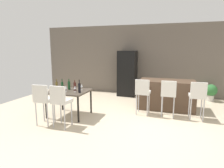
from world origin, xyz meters
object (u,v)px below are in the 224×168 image
bar_chair_middle (168,93)px  wine_glass_end (66,87)px  bar_chair_right (198,95)px  dining_chair_near (43,98)px  dining_table (69,93)px  bar_chair_left (143,91)px  kitchen_island (166,94)px  refrigerator (127,73)px  wine_bottle_middle (69,85)px  wine_bottle_corner (75,86)px  wine_bottle_inner (62,86)px  dining_chair_far (60,100)px  wine_glass_far (82,86)px  wine_bottle_left (79,88)px  wine_bottle_right (57,85)px  potted_plant (211,91)px  wine_glass_near (75,88)px

bar_chair_middle → wine_glass_end: 2.85m
bar_chair_right → dining_chair_near: bearing=-157.1°
bar_chair_middle → dining_table: bearing=-164.8°
bar_chair_left → dining_table: bearing=-159.8°
kitchen_island → refrigerator: (-1.63, 1.42, 0.46)m
wine_bottle_middle → wine_bottle_corner: wine_bottle_middle is taller
wine_bottle_inner → wine_bottle_corner: bearing=-0.1°
dining_table → dining_chair_near: size_ratio=1.05×
dining_table → dining_chair_far: 0.87m
wine_bottle_inner → wine_glass_far: bearing=13.9°
wine_glass_far → kitchen_island: bearing=30.7°
wine_bottle_left → refrigerator: bearing=79.6°
wine_glass_far → refrigerator: size_ratio=0.09×
kitchen_island → wine_glass_end: (-2.62, -1.75, 0.40)m
wine_bottle_middle → wine_glass_end: size_ratio=1.77×
wine_bottle_left → wine_bottle_right: 0.95m
dining_chair_far → wine_bottle_left: 0.71m
wine_bottle_left → bar_chair_right: bearing=16.5°
dining_table → wine_bottle_middle: (-0.07, 0.14, 0.20)m
wine_bottle_inner → wine_bottle_corner: wine_bottle_inner is taller
wine_bottle_right → refrigerator: size_ratio=0.16×
dining_chair_near → wine_bottle_right: size_ratio=3.61×
bar_chair_left → wine_glass_end: 2.18m
dining_table → wine_bottle_middle: 0.25m
bar_chair_right → dining_chair_far: bearing=-154.0°
wine_bottle_left → wine_bottle_inner: size_ratio=1.13×
potted_plant → wine_bottle_inner: bearing=-146.5°
bar_chair_middle → wine_glass_end: bar_chair_middle is taller
bar_chair_right → dining_chair_far: 3.57m
wine_bottle_middle → refrigerator: bearing=69.4°
bar_chair_right → kitchen_island: bearing=134.3°
dining_chair_far → wine_bottle_middle: 1.04m
wine_bottle_right → potted_plant: (4.65, 2.86, -0.47)m
bar_chair_middle → bar_chair_left: bearing=180.0°
kitchen_island → bar_chair_left: 1.09m
wine_glass_end → refrigerator: size_ratio=0.09×
potted_plant → wine_glass_near: bearing=-141.5°
bar_chair_middle → potted_plant: (1.46, 2.25, -0.32)m
wine_bottle_corner → wine_glass_far: bearing=43.3°
wine_bottle_left → wine_glass_far: wine_bottle_left is taller
wine_glass_near → potted_plant: 5.02m
wine_bottle_left → potted_plant: wine_bottle_left is taller
dining_chair_near → wine_bottle_right: 1.00m
bar_chair_middle → dining_chair_far: 2.92m
kitchen_island → wine_glass_far: kitchen_island is taller
kitchen_island → potted_plant: 2.08m
dining_chair_far → wine_bottle_corner: size_ratio=3.60×
wine_bottle_middle → refrigerator: size_ratio=0.17×
bar_chair_right → wine_glass_far: (-3.15, -0.54, 0.17)m
wine_glass_near → kitchen_island: bearing=35.6°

